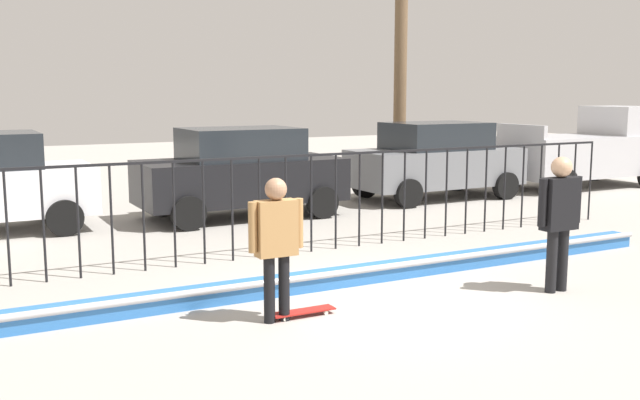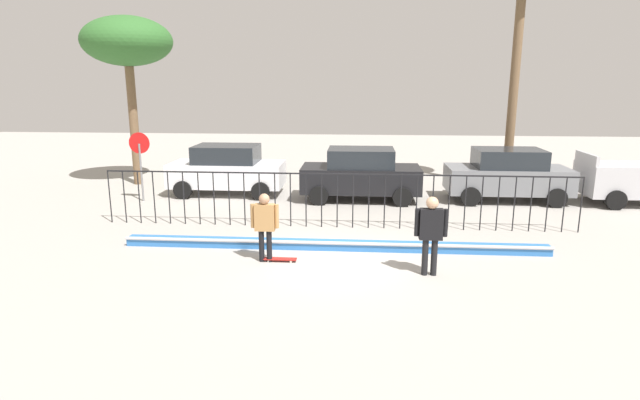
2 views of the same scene
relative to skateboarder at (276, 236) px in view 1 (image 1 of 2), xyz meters
name	(u,v)px [view 1 (image 1 of 2)]	position (x,y,z in m)	size (l,w,h in m)	color
ground_plane	(382,298)	(1.60, 0.22, -1.01)	(60.00, 60.00, 0.00)	#9E9991
bowl_coping_ledge	(350,275)	(1.60, 1.04, -0.89)	(11.00, 0.40, 0.27)	#2D6BB7
perimeter_fence	(286,193)	(1.60, 3.12, 0.01)	(14.04, 0.04, 1.64)	black
skateboarder	(276,236)	(0.00, 0.00, 0.00)	(0.68, 0.26, 1.69)	black
skateboard	(303,311)	(0.35, 0.03, -0.95)	(0.80, 0.20, 0.07)	#A51E19
camera_operator	(559,211)	(3.84, -0.59, 0.08)	(0.73, 0.28, 1.82)	black
parked_car_black	(241,172)	(2.29, 6.82, -0.04)	(4.30, 2.12, 1.90)	black
parked_car_gray	(435,160)	(7.60, 7.09, -0.04)	(4.30, 2.12, 1.90)	slate
pickup_truck	(588,150)	(12.77, 6.93, 0.02)	(4.70, 2.12, 2.24)	#B7B7BC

